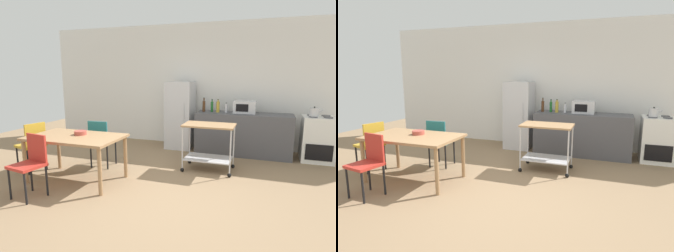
% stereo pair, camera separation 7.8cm
% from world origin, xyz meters
% --- Properties ---
extents(ground_plane, '(12.00, 12.00, 0.00)m').
position_xyz_m(ground_plane, '(0.00, 0.00, 0.00)').
color(ground_plane, '#8C7051').
extents(back_wall, '(8.40, 0.12, 2.90)m').
position_xyz_m(back_wall, '(0.00, 3.20, 1.45)').
color(back_wall, white).
rests_on(back_wall, ground_plane).
extents(kitchen_counter, '(2.00, 0.64, 0.90)m').
position_xyz_m(kitchen_counter, '(0.90, 2.60, 0.45)').
color(kitchen_counter, '#4C4C51').
rests_on(kitchen_counter, ground_plane).
extents(dining_table, '(1.50, 0.90, 0.75)m').
position_xyz_m(dining_table, '(-1.54, 0.13, 0.67)').
color(dining_table, '#A37A51').
rests_on(dining_table, ground_plane).
extents(chair_red, '(0.46, 0.46, 0.89)m').
position_xyz_m(chair_red, '(-1.76, -0.59, 0.52)').
color(chair_red, '#B72D23').
rests_on(chair_red, ground_plane).
extents(chair_mustard, '(0.49, 0.49, 0.89)m').
position_xyz_m(chair_mustard, '(-2.55, 0.24, 0.52)').
color(chair_mustard, gold).
rests_on(chair_mustard, ground_plane).
extents(chair_teal, '(0.42, 0.42, 0.89)m').
position_xyz_m(chair_teal, '(-1.53, 0.86, 0.52)').
color(chair_teal, '#1E666B').
rests_on(chair_teal, ground_plane).
extents(stove_oven, '(0.60, 0.61, 0.92)m').
position_xyz_m(stove_oven, '(2.35, 2.62, 0.45)').
color(stove_oven, white).
rests_on(stove_oven, ground_plane).
extents(refrigerator, '(0.60, 0.63, 1.55)m').
position_xyz_m(refrigerator, '(-0.55, 2.70, 0.78)').
color(refrigerator, silver).
rests_on(refrigerator, ground_plane).
extents(kitchen_cart, '(0.91, 0.57, 0.85)m').
position_xyz_m(kitchen_cart, '(0.40, 1.35, 0.57)').
color(kitchen_cart, '#A37A51').
rests_on(kitchen_cart, ground_plane).
extents(bottle_sesame_oil, '(0.06, 0.06, 0.31)m').
position_xyz_m(bottle_sesame_oil, '(0.03, 2.60, 1.03)').
color(bottle_sesame_oil, '#4C2D19').
rests_on(bottle_sesame_oil, kitchen_counter).
extents(bottle_vinegar, '(0.06, 0.06, 0.28)m').
position_xyz_m(bottle_vinegar, '(0.21, 2.64, 1.02)').
color(bottle_vinegar, '#1E6628').
rests_on(bottle_vinegar, kitchen_counter).
extents(bottle_soy_sauce, '(0.07, 0.07, 0.29)m').
position_xyz_m(bottle_soy_sauce, '(0.35, 2.59, 1.02)').
color(bottle_soy_sauce, gold).
rests_on(bottle_soy_sauce, kitchen_counter).
extents(bottle_soda, '(0.06, 0.06, 0.21)m').
position_xyz_m(bottle_soda, '(0.52, 2.63, 0.99)').
color(bottle_soda, silver).
rests_on(bottle_soda, kitchen_counter).
extents(microwave, '(0.46, 0.35, 0.26)m').
position_xyz_m(microwave, '(0.91, 2.66, 1.03)').
color(microwave, silver).
rests_on(microwave, kitchen_counter).
extents(fruit_bowl, '(0.20, 0.20, 0.07)m').
position_xyz_m(fruit_bowl, '(-1.52, 0.24, 0.78)').
color(fruit_bowl, '#B24C3F').
rests_on(fruit_bowl, dining_table).
extents(kettle, '(0.24, 0.17, 0.19)m').
position_xyz_m(kettle, '(2.23, 2.52, 1.00)').
color(kettle, silver).
rests_on(kettle, stove_oven).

